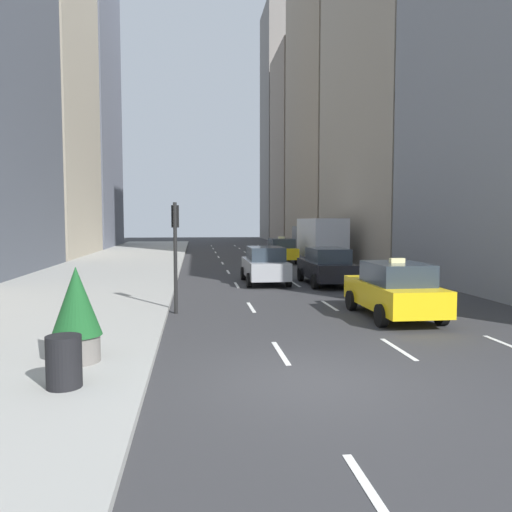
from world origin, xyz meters
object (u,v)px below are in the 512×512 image
at_px(sedan_silver_behind, 265,265).
at_px(planter_with_shrub, 77,313).
at_px(taxi_second, 281,250).
at_px(trash_can, 64,362).
at_px(box_truck, 318,238).
at_px(traffic_light_pole, 175,239).
at_px(sedan_black_near, 326,266).
at_px(taxi_lead, 394,290).

relative_size(sedan_silver_behind, planter_with_shrub, 2.37).
bearing_deg(taxi_second, trash_can, -107.59).
bearing_deg(box_truck, traffic_light_pole, -116.44).
height_order(trash_can, traffic_light_pole, traffic_light_pole).
bearing_deg(planter_with_shrub, trash_can, -85.13).
relative_size(sedan_black_near, planter_with_shrub, 2.44).
xyz_separation_m(sedan_black_near, box_truck, (2.80, 12.84, 0.82)).
distance_m(trash_can, traffic_light_pole, 7.95).
bearing_deg(trash_can, taxi_lead, 35.39).
bearing_deg(taxi_second, planter_with_shrub, -108.92).
bearing_deg(sedan_black_near, planter_with_shrub, -124.55).
relative_size(taxi_second, trash_can, 4.89).
bearing_deg(sedan_silver_behind, box_truck, 64.95).
bearing_deg(traffic_light_pole, trash_can, -102.11).
distance_m(sedan_black_near, sedan_silver_behind, 2.93).
relative_size(sedan_silver_behind, trash_can, 5.14).
relative_size(taxi_lead, box_truck, 0.52).
height_order(sedan_silver_behind, trash_can, sedan_silver_behind).
xyz_separation_m(taxi_second, trash_can, (-8.38, -26.41, -0.28)).
height_order(taxi_second, trash_can, taxi_second).
xyz_separation_m(box_truck, planter_with_shrub, (-11.31, -25.20, -0.56)).
relative_size(sedan_silver_behind, traffic_light_pole, 1.29).
xyz_separation_m(taxi_second, traffic_light_pole, (-6.75, -18.84, 1.53)).
height_order(taxi_lead, sedan_silver_behind, taxi_lead).
relative_size(sedan_silver_behind, box_truck, 0.55).
bearing_deg(planter_with_shrub, traffic_light_pole, 73.63).
relative_size(taxi_second, planter_with_shrub, 2.26).
relative_size(sedan_black_near, sedan_silver_behind, 1.03).
height_order(taxi_second, traffic_light_pole, traffic_light_pole).
bearing_deg(sedan_silver_behind, taxi_second, 76.44).
bearing_deg(traffic_light_pole, taxi_second, 70.29).
relative_size(box_truck, planter_with_shrub, 4.31).
height_order(sedan_black_near, trash_can, sedan_black_near).
height_order(taxi_second, sedan_silver_behind, taxi_second).
bearing_deg(taxi_lead, box_truck, 82.35).
xyz_separation_m(sedan_black_near, planter_with_shrub, (-8.51, -12.36, 0.27)).
xyz_separation_m(trash_can, planter_with_shrub, (-0.13, 1.58, 0.55)).
bearing_deg(sedan_black_near, taxi_second, 90.00).
relative_size(taxi_lead, trash_can, 4.89).
relative_size(taxi_second, box_truck, 0.52).
distance_m(taxi_second, sedan_black_near, 12.47).
bearing_deg(sedan_silver_behind, trash_can, -110.64).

